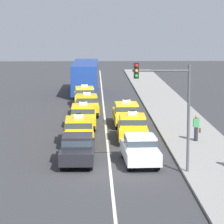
{
  "coord_description": "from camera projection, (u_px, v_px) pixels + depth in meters",
  "views": [
    {
      "loc": [
        -0.78,
        -30.12,
        7.73
      ],
      "look_at": [
        0.41,
        11.23,
        1.3
      ],
      "focal_mm": 97.03,
      "sensor_mm": 36.0,
      "label": 1
    }
  ],
  "objects": [
    {
      "name": "sedan_right_nearest",
      "position": [
        140.0,
        149.0,
        32.25
      ],
      "size": [
        1.96,
        4.38,
        1.58
      ],
      "color": "black",
      "rests_on": "ground"
    },
    {
      "name": "taxi_left_third",
      "position": [
        83.0,
        116.0,
        42.89
      ],
      "size": [
        1.83,
        4.56,
        1.96
      ],
      "color": "black",
      "rests_on": "ground"
    },
    {
      "name": "taxi_left_fifth",
      "position": [
        85.0,
        96.0,
        53.99
      ],
      "size": [
        2.0,
        4.63,
        1.96
      ],
      "color": "black",
      "rests_on": "ground"
    },
    {
      "name": "traffic_light_pole",
      "position": [
        169.0,
        99.0,
        29.67
      ],
      "size": [
        2.87,
        0.33,
        5.58
      ],
      "color": "#47474C",
      "rests_on": "ground"
    },
    {
      "name": "taxi_left_second",
      "position": [
        79.0,
        130.0,
        37.31
      ],
      "size": [
        1.92,
        4.6,
        1.96
      ],
      "color": "black",
      "rests_on": "ground"
    },
    {
      "name": "taxi_right_second",
      "position": [
        132.0,
        127.0,
        38.49
      ],
      "size": [
        1.89,
        4.59,
        1.96
      ],
      "color": "black",
      "rests_on": "ground"
    },
    {
      "name": "sidewalk_curb",
      "position": [
        179.0,
        120.0,
        45.93
      ],
      "size": [
        4.0,
        90.0,
        0.15
      ],
      "primitive_type": "cube",
      "color": "gray",
      "rests_on": "ground"
    },
    {
      "name": "ground_plane",
      "position": [
        110.0,
        171.0,
        30.96
      ],
      "size": [
        160.0,
        160.0,
        0.0
      ],
      "primitive_type": "plane",
      "color": "#353538"
    },
    {
      "name": "pedestrian_mid_block",
      "position": [
        196.0,
        128.0,
        37.6
      ],
      "size": [
        0.47,
        0.24,
        1.63
      ],
      "color": "#23232D",
      "rests_on": "sidewalk_curb"
    },
    {
      "name": "taxi_left_fourth",
      "position": [
        87.0,
        104.0,
        48.53
      ],
      "size": [
        1.98,
        4.62,
        1.96
      ],
      "color": "black",
      "rests_on": "ground"
    },
    {
      "name": "bus_left_sixth",
      "position": [
        85.0,
        76.0,
        62.49
      ],
      "size": [
        2.67,
        11.23,
        3.22
      ],
      "color": "black",
      "rests_on": "ground"
    },
    {
      "name": "lane_stripe_left_right",
      "position": [
        104.0,
        111.0,
        50.72
      ],
      "size": [
        0.14,
        80.0,
        0.01
      ],
      "primitive_type": "cube",
      "color": "silver",
      "rests_on": "ground"
    },
    {
      "name": "taxi_right_third",
      "position": [
        126.0,
        114.0,
        43.9
      ],
      "size": [
        1.91,
        4.59,
        1.96
      ],
      "color": "black",
      "rests_on": "ground"
    },
    {
      "name": "sedan_left_nearest",
      "position": [
        77.0,
        148.0,
        32.32
      ],
      "size": [
        1.83,
        4.33,
        1.58
      ],
      "color": "black",
      "rests_on": "ground"
    }
  ]
}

